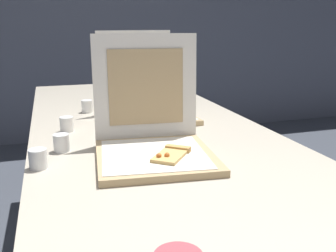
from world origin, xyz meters
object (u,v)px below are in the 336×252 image
(table, at_px, (150,139))
(cup_white_far, at_px, (87,106))
(cup_white_mid, at_px, (67,124))
(cup_white_near_left, at_px, (38,159))
(cup_white_near_center, at_px, (61,143))
(pizza_box_middle, at_px, (145,106))
(pizza_box_front, at_px, (153,140))

(table, relative_size, cup_white_far, 42.34)
(cup_white_mid, xyz_separation_m, cup_white_near_left, (-0.10, -0.38, 0.00))
(table, bearing_deg, cup_white_near_left, -143.18)
(cup_white_mid, distance_m, cup_white_near_left, 0.39)
(cup_white_near_center, distance_m, cup_white_far, 0.57)
(cup_white_far, bearing_deg, pizza_box_middle, -38.45)
(cup_white_mid, xyz_separation_m, cup_white_near_center, (-0.03, -0.24, 0.00))
(cup_white_near_left, height_order, cup_white_far, same)
(pizza_box_front, relative_size, cup_white_mid, 7.06)
(pizza_box_front, distance_m, cup_white_near_center, 0.31)
(pizza_box_middle, height_order, cup_white_mid, pizza_box_middle)
(pizza_box_front, distance_m, pizza_box_middle, 0.51)
(table, relative_size, cup_white_near_left, 42.34)
(cup_white_mid, distance_m, cup_white_far, 0.33)
(pizza_box_middle, xyz_separation_m, cup_white_far, (-0.24, 0.19, -0.03))
(pizza_box_front, height_order, cup_white_far, pizza_box_front)
(pizza_box_front, height_order, cup_white_near_left, pizza_box_front)
(cup_white_near_left, distance_m, cup_white_near_center, 0.16)
(table, distance_m, cup_white_near_left, 0.53)
(table, bearing_deg, pizza_box_front, -102.31)
(table, height_order, cup_white_far, cup_white_far)
(table, xyz_separation_m, cup_white_mid, (-0.32, 0.07, 0.07))
(table, distance_m, cup_white_near_center, 0.40)
(cup_white_near_left, bearing_deg, cup_white_near_center, 62.62)
(pizza_box_front, xyz_separation_m, cup_white_near_left, (-0.35, -0.00, -0.03))
(cup_white_near_left, bearing_deg, pizza_box_middle, 48.12)
(cup_white_near_center, bearing_deg, cup_white_mid, 83.09)
(table, distance_m, cup_white_far, 0.44)
(cup_white_mid, bearing_deg, cup_white_near_left, -104.89)
(cup_white_near_center, bearing_deg, cup_white_far, 75.87)
(pizza_box_middle, relative_size, cup_white_far, 6.85)
(pizza_box_front, bearing_deg, cup_white_mid, 129.39)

